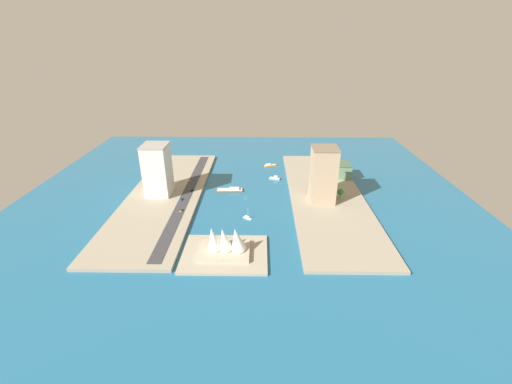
{
  "coord_description": "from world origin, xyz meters",
  "views": [
    {
      "loc": [
        -15.06,
        304.2,
        143.47
      ],
      "look_at": [
        -10.44,
        -2.23,
        4.28
      ],
      "focal_mm": 24.03,
      "sensor_mm": 36.0,
      "label": 1
    }
  ],
  "objects_px": {
    "yacht_sleek_gray": "(275,178)",
    "hatchback_blue": "(181,199)",
    "barge_flat_brown": "(231,190)",
    "hotel_broad_white": "(157,170)",
    "sailboat_small_white": "(248,218)",
    "water_taxi_orange": "(270,165)",
    "terminal_long_green": "(337,170)",
    "taxi_yellow_cab": "(181,210)",
    "suv_black": "(192,190)",
    "traffic_light_waterfront": "(192,194)",
    "van_white": "(190,180)",
    "opera_landmark": "(225,243)",
    "apartment_midrise_tan": "(323,175)"
  },
  "relations": [
    {
      "from": "taxi_yellow_cab",
      "to": "van_white",
      "type": "xyz_separation_m",
      "value": [
        5.58,
        -70.48,
        0.04
      ]
    },
    {
      "from": "sailboat_small_white",
      "to": "terminal_long_green",
      "type": "distance_m",
      "value": 133.43
    },
    {
      "from": "barge_flat_brown",
      "to": "hatchback_blue",
      "type": "bearing_deg",
      "value": 31.99
    },
    {
      "from": "water_taxi_orange",
      "to": "terminal_long_green",
      "type": "relative_size",
      "value": 0.54
    },
    {
      "from": "apartment_midrise_tan",
      "to": "opera_landmark",
      "type": "bearing_deg",
      "value": 46.63
    },
    {
      "from": "taxi_yellow_cab",
      "to": "apartment_midrise_tan",
      "type": "bearing_deg",
      "value": -169.3
    },
    {
      "from": "van_white",
      "to": "traffic_light_waterfront",
      "type": "bearing_deg",
      "value": 103.78
    },
    {
      "from": "yacht_sleek_gray",
      "to": "opera_landmark",
      "type": "height_order",
      "value": "opera_landmark"
    },
    {
      "from": "water_taxi_orange",
      "to": "terminal_long_green",
      "type": "bearing_deg",
      "value": 152.05
    },
    {
      "from": "barge_flat_brown",
      "to": "traffic_light_waterfront",
      "type": "bearing_deg",
      "value": 33.62
    },
    {
      "from": "water_taxi_orange",
      "to": "terminal_long_green",
      "type": "distance_m",
      "value": 82.27
    },
    {
      "from": "apartment_midrise_tan",
      "to": "hotel_broad_white",
      "type": "bearing_deg",
      "value": -4.91
    },
    {
      "from": "water_taxi_orange",
      "to": "suv_black",
      "type": "relative_size",
      "value": 3.34
    },
    {
      "from": "suv_black",
      "to": "opera_landmark",
      "type": "relative_size",
      "value": 0.13
    },
    {
      "from": "hatchback_blue",
      "to": "opera_landmark",
      "type": "height_order",
      "value": "opera_landmark"
    },
    {
      "from": "taxi_yellow_cab",
      "to": "water_taxi_orange",
      "type": "bearing_deg",
      "value": -123.52
    },
    {
      "from": "water_taxi_orange",
      "to": "traffic_light_waterfront",
      "type": "relative_size",
      "value": 2.42
    },
    {
      "from": "terminal_long_green",
      "to": "traffic_light_waterfront",
      "type": "distance_m",
      "value": 160.24
    },
    {
      "from": "hatchback_blue",
      "to": "opera_landmark",
      "type": "distance_m",
      "value": 99.07
    },
    {
      "from": "taxi_yellow_cab",
      "to": "hatchback_blue",
      "type": "relative_size",
      "value": 0.92
    },
    {
      "from": "apartment_midrise_tan",
      "to": "traffic_light_waterfront",
      "type": "height_order",
      "value": "apartment_midrise_tan"
    },
    {
      "from": "taxi_yellow_cab",
      "to": "hatchback_blue",
      "type": "height_order",
      "value": "hatchback_blue"
    },
    {
      "from": "terminal_long_green",
      "to": "hatchback_blue",
      "type": "xyz_separation_m",
      "value": [
        158.86,
        63.12,
        -6.76
      ]
    },
    {
      "from": "suv_black",
      "to": "opera_landmark",
      "type": "height_order",
      "value": "opera_landmark"
    },
    {
      "from": "sailboat_small_white",
      "to": "traffic_light_waterfront",
      "type": "xyz_separation_m",
      "value": [
        54.46,
        -35.07,
        6.07
      ]
    },
    {
      "from": "yacht_sleek_gray",
      "to": "hotel_broad_white",
      "type": "height_order",
      "value": "hotel_broad_white"
    },
    {
      "from": "van_white",
      "to": "hatchback_blue",
      "type": "bearing_deg",
      "value": 91.13
    },
    {
      "from": "apartment_midrise_tan",
      "to": "taxi_yellow_cab",
      "type": "xyz_separation_m",
      "value": [
        127.87,
        24.16,
        -24.93
      ]
    },
    {
      "from": "van_white",
      "to": "water_taxi_orange",
      "type": "bearing_deg",
      "value": -148.68
    },
    {
      "from": "water_taxi_orange",
      "to": "opera_landmark",
      "type": "height_order",
      "value": "opera_landmark"
    },
    {
      "from": "yacht_sleek_gray",
      "to": "van_white",
      "type": "relative_size",
      "value": 3.0
    },
    {
      "from": "sailboat_small_white",
      "to": "barge_flat_brown",
      "type": "xyz_separation_m",
      "value": [
        19.44,
        -58.36,
        0.22
      ]
    },
    {
      "from": "barge_flat_brown",
      "to": "hotel_broad_white",
      "type": "bearing_deg",
      "value": 10.51
    },
    {
      "from": "suv_black",
      "to": "opera_landmark",
      "type": "bearing_deg",
      "value": 112.5
    },
    {
      "from": "apartment_midrise_tan",
      "to": "opera_landmark",
      "type": "relative_size",
      "value": 1.44
    },
    {
      "from": "taxi_yellow_cab",
      "to": "suv_black",
      "type": "bearing_deg",
      "value": -92.24
    },
    {
      "from": "barge_flat_brown",
      "to": "van_white",
      "type": "relative_size",
      "value": 6.27
    },
    {
      "from": "yacht_sleek_gray",
      "to": "terminal_long_green",
      "type": "height_order",
      "value": "terminal_long_green"
    },
    {
      "from": "barge_flat_brown",
      "to": "suv_black",
      "type": "relative_size",
      "value": 5.88
    },
    {
      "from": "sailboat_small_white",
      "to": "van_white",
      "type": "bearing_deg",
      "value": -50.34
    },
    {
      "from": "hotel_broad_white",
      "to": "apartment_midrise_tan",
      "type": "height_order",
      "value": "apartment_midrise_tan"
    },
    {
      "from": "opera_landmark",
      "to": "barge_flat_brown",
      "type": "bearing_deg",
      "value": -87.07
    },
    {
      "from": "traffic_light_waterfront",
      "to": "opera_landmark",
      "type": "xyz_separation_m",
      "value": [
        -40.81,
        89.64,
        3.0
      ]
    },
    {
      "from": "apartment_midrise_tan",
      "to": "taxi_yellow_cab",
      "type": "distance_m",
      "value": 132.5
    },
    {
      "from": "suv_black",
      "to": "traffic_light_waterfront",
      "type": "bearing_deg",
      "value": 101.16
    },
    {
      "from": "sailboat_small_white",
      "to": "opera_landmark",
      "type": "height_order",
      "value": "opera_landmark"
    },
    {
      "from": "yacht_sleek_gray",
      "to": "hatchback_blue",
      "type": "relative_size",
      "value": 2.68
    },
    {
      "from": "hotel_broad_white",
      "to": "opera_landmark",
      "type": "relative_size",
      "value": 1.38
    },
    {
      "from": "barge_flat_brown",
      "to": "apartment_midrise_tan",
      "type": "xyz_separation_m",
      "value": [
        -87.77,
        26.14,
        27.37
      ]
    },
    {
      "from": "water_taxi_orange",
      "to": "opera_landmark",
      "type": "relative_size",
      "value": 0.44
    }
  ]
}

